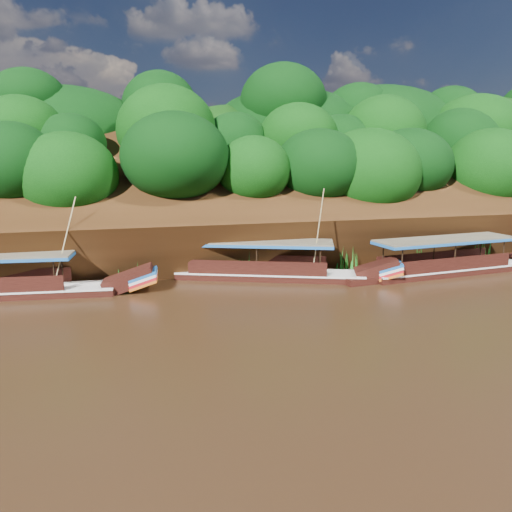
{
  "coord_description": "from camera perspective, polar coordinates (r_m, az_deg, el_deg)",
  "views": [
    {
      "loc": [
        -7.3,
        -22.11,
        7.94
      ],
      "look_at": [
        0.69,
        7.0,
        1.86
      ],
      "focal_mm": 35.0,
      "sensor_mm": 36.0,
      "label": 1
    }
  ],
  "objects": [
    {
      "name": "boat_1",
      "position": [
        32.69,
        2.9,
        -1.67
      ],
      "size": [
        14.28,
        7.26,
        6.46
      ],
      "rotation": [
        0.0,
        0.0,
        -0.38
      ],
      "color": "black",
      "rests_on": "ground"
    },
    {
      "name": "ground",
      "position": [
        24.6,
        2.79,
        -7.46
      ],
      "size": [
        160.0,
        160.0,
        0.0
      ],
      "primitive_type": "plane",
      "color": "black",
      "rests_on": "ground"
    },
    {
      "name": "boat_0",
      "position": [
        37.34,
        22.45,
        -0.89
      ],
      "size": [
        15.43,
        3.62,
        7.07
      ],
      "rotation": [
        0.0,
        0.0,
        0.1
      ],
      "color": "black",
      "rests_on": "ground"
    },
    {
      "name": "reeds",
      "position": [
        32.55,
        -8.26,
        -1.28
      ],
      "size": [
        49.29,
        2.34,
        2.07
      ],
      "color": "#1E741D",
      "rests_on": "ground"
    },
    {
      "name": "riverbank",
      "position": [
        45.82,
        -6.07,
        3.73
      ],
      "size": [
        120.0,
        30.06,
        19.4
      ],
      "color": "#311B0B",
      "rests_on": "ground"
    },
    {
      "name": "boat_2",
      "position": [
        31.97,
        -26.28,
        -3.17
      ],
      "size": [
        15.9,
        3.81,
        6.09
      ],
      "rotation": [
        0.0,
        0.0,
        -0.11
      ],
      "color": "black",
      "rests_on": "ground"
    }
  ]
}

